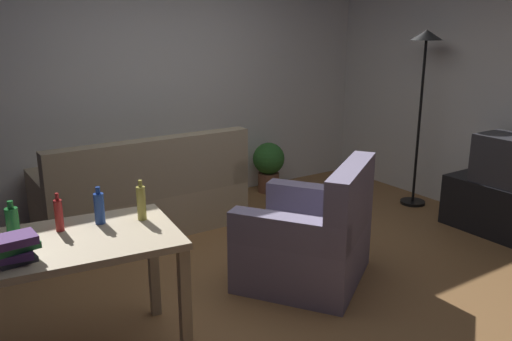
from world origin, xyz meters
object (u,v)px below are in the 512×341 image
object	(u,v)px
couch	(144,198)
bottle_squat	(141,202)
tv_stand	(506,211)
armchair	(311,239)
desk	(66,259)
book_stack	(13,249)
torchiere_lamp	(424,70)
potted_plant	(269,164)
bottle_green	(13,224)
bottle_blue	(99,208)
bottle_red	(59,215)

from	to	relation	value
couch	bottle_squat	size ratio (longest dim) A/B	7.63
tv_stand	armchair	world-z (taller)	armchair
couch	bottle_squat	distance (m)	1.84
desk	bottle_squat	world-z (taller)	bottle_squat
book_stack	torchiere_lamp	bearing A→B (deg)	13.07
armchair	torchiere_lamp	bearing A→B (deg)	165.98
tv_stand	potted_plant	bearing A→B (deg)	24.96
torchiere_lamp	bottle_green	distance (m)	4.10
torchiere_lamp	bottle_blue	distance (m)	3.65
bottle_blue	tv_stand	bearing A→B (deg)	-6.23
couch	book_stack	xyz separation A→B (m)	(-1.37, -1.83, 0.52)
tv_stand	bottle_blue	xyz separation A→B (m)	(-3.54, 0.39, 0.62)
bottle_red	book_stack	size ratio (longest dim) A/B	0.90
tv_stand	bottle_blue	size ratio (longest dim) A/B	4.98
couch	bottle_squat	world-z (taller)	bottle_squat
torchiere_lamp	desk	size ratio (longest dim) A/B	1.42
desk	bottle_squat	size ratio (longest dim) A/B	5.27
torchiere_lamp	bottle_blue	bearing A→B (deg)	-169.36
bottle_red	bottle_blue	xyz separation A→B (m)	(0.22, -0.01, -0.00)
couch	book_stack	distance (m)	2.35
torchiere_lamp	bottle_green	size ratio (longest dim) A/B	8.12
book_stack	potted_plant	bearing A→B (deg)	35.56
potted_plant	bottle_green	bearing A→B (deg)	-147.71
tv_stand	book_stack	size ratio (longest dim) A/B	4.49
bottle_green	book_stack	xyz separation A→B (m)	(-0.05, -0.28, -0.03)
armchair	book_stack	bearing A→B (deg)	-28.16
tv_stand	couch	bearing A→B (deg)	54.03
desk	bottle_squat	bearing A→B (deg)	13.52
couch	torchiere_lamp	bearing A→B (deg)	161.58
bottle_red	tv_stand	bearing A→B (deg)	-6.02
desk	bottle_blue	distance (m)	0.34
torchiere_lamp	bottle_squat	bearing A→B (deg)	-167.43
couch	potted_plant	world-z (taller)	couch
torchiere_lamp	bottle_blue	xyz separation A→B (m)	(-3.54, -0.67, -0.56)
bottle_green	bottle_blue	bearing A→B (deg)	-0.57
bottle_green	bottle_squat	distance (m)	0.69
potted_plant	couch	bearing A→B (deg)	-169.13
bottle_blue	couch	bearing A→B (deg)	61.01
bottle_red	book_stack	bearing A→B (deg)	-135.06
couch	tv_stand	xyz separation A→B (m)	(2.68, -1.94, -0.07)
desk	bottle_green	distance (m)	0.33
armchair	book_stack	size ratio (longest dim) A/B	4.96
potted_plant	armchair	distance (m)	2.16
potted_plant	bottle_green	xyz separation A→B (m)	(-2.95, -1.87, 0.53)
armchair	bottle_green	bearing A→B (deg)	-36.06
book_stack	bottle_green	bearing A→B (deg)	80.08
tv_stand	bottle_green	world-z (taller)	bottle_green
couch	potted_plant	bearing A→B (deg)	-169.13
armchair	bottle_squat	xyz separation A→B (m)	(-1.31, -0.01, 0.54)
desk	armchair	distance (m)	1.80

